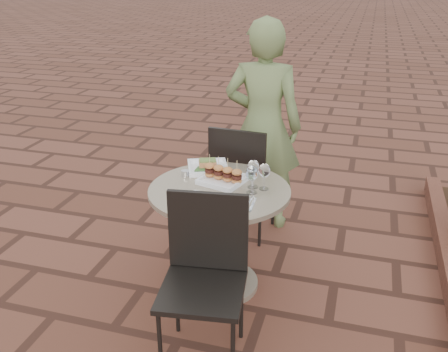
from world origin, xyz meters
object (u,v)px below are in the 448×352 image
(diner, at_px, (263,126))
(plate_salmon, at_px, (208,167))
(chair_near, at_px, (205,265))
(plate_tuna, at_px, (205,203))
(plate_sliders, at_px, (223,176))
(chair_far, at_px, (241,173))
(cafe_table, at_px, (220,223))

(diner, bearing_deg, plate_salmon, 69.67)
(chair_near, bearing_deg, plate_tuna, 100.22)
(plate_sliders, xyz_separation_m, plate_tuna, (-0.01, -0.36, -0.03))
(chair_far, relative_size, plate_tuna, 3.56)
(chair_near, height_order, diner, diner)
(diner, xyz_separation_m, plate_tuna, (-0.08, -1.23, -0.10))
(cafe_table, distance_m, plate_sliders, 0.31)
(cafe_table, xyz_separation_m, plate_salmon, (-0.17, 0.28, 0.27))
(cafe_table, relative_size, chair_near, 0.97)
(plate_salmon, bearing_deg, chair_far, 71.66)
(cafe_table, bearing_deg, diner, 86.22)
(cafe_table, xyz_separation_m, plate_sliders, (-0.01, 0.11, 0.29))
(plate_salmon, bearing_deg, chair_near, -72.98)
(plate_tuna, bearing_deg, plate_salmon, 106.30)
(chair_far, xyz_separation_m, diner, (0.10, 0.30, 0.30))
(plate_sliders, distance_m, plate_tuna, 0.36)
(cafe_table, xyz_separation_m, plate_tuna, (-0.01, -0.25, 0.26))
(plate_tuna, bearing_deg, chair_near, -71.82)
(plate_sliders, bearing_deg, plate_tuna, -90.91)
(chair_far, bearing_deg, diner, -104.07)
(diner, bearing_deg, cafe_table, 84.25)
(diner, relative_size, plate_salmon, 4.85)
(cafe_table, xyz_separation_m, chair_far, (-0.03, 0.68, 0.07))
(plate_tuna, bearing_deg, cafe_table, 86.93)
(chair_near, xyz_separation_m, plate_tuna, (-0.11, 0.33, 0.20))
(cafe_table, distance_m, plate_tuna, 0.36)
(diner, distance_m, plate_sliders, 0.88)
(chair_near, xyz_separation_m, plate_sliders, (-0.10, 0.69, 0.22))
(chair_far, relative_size, diner, 0.55)
(cafe_table, relative_size, plate_salmon, 2.58)
(plate_salmon, bearing_deg, plate_sliders, -46.47)
(cafe_table, height_order, diner, diner)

